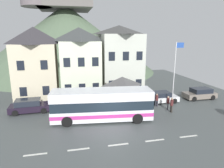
{
  "coord_description": "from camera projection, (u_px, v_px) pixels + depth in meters",
  "views": [
    {
      "loc": [
        -3.43,
        -15.32,
        8.03
      ],
      "look_at": [
        1.26,
        5.78,
        2.87
      ],
      "focal_mm": 31.82,
      "sensor_mm": 36.0,
      "label": 1
    }
  ],
  "objects": [
    {
      "name": "pedestrian_00",
      "position": [
        172.0,
        104.0,
        21.43
      ],
      "size": [
        0.34,
        0.35,
        1.65
      ],
      "color": "#38332D",
      "rests_on": "ground_plane"
    },
    {
      "name": "townhouse_00",
      "position": [
        36.0,
        64.0,
        25.61
      ],
      "size": [
        5.14,
        5.51,
        9.26
      ],
      "color": "beige",
      "rests_on": "ground_plane"
    },
    {
      "name": "parked_car_03",
      "position": [
        200.0,
        94.0,
        26.29
      ],
      "size": [
        4.18,
        2.0,
        1.42
      ],
      "rotation": [
        0.0,
        0.0,
        3.15
      ],
      "color": "slate",
      "rests_on": "ground_plane"
    },
    {
      "name": "hilltop_castle",
      "position": [
        66.0,
        37.0,
        47.27
      ],
      "size": [
        41.65,
        41.65,
        22.55
      ],
      "color": "#566B51",
      "rests_on": "ground_plane"
    },
    {
      "name": "parked_car_01",
      "position": [
        30.0,
        106.0,
        21.6
      ],
      "size": [
        4.35,
        2.09,
        1.43
      ],
      "rotation": [
        0.0,
        0.0,
        0.04
      ],
      "color": "black",
      "rests_on": "ground_plane"
    },
    {
      "name": "townhouse_01",
      "position": [
        80.0,
        63.0,
        26.72
      ],
      "size": [
        5.15,
        5.35,
        9.23
      ],
      "color": "silver",
      "rests_on": "ground_plane"
    },
    {
      "name": "bus_shelter",
      "position": [
        122.0,
        81.0,
        23.54
      ],
      "size": [
        3.6,
        3.6,
        3.44
      ],
      "color": "#473D33",
      "rests_on": "ground_plane"
    },
    {
      "name": "public_bench",
      "position": [
        114.0,
        95.0,
        26.22
      ],
      "size": [
        1.6,
        0.48,
        0.87
      ],
      "color": "brown",
      "rests_on": "ground_plane"
    },
    {
      "name": "ground_plane",
      "position": [
        112.0,
        132.0,
        17.14
      ],
      "size": [
        40.0,
        60.0,
        0.07
      ],
      "color": "#4B5151"
    },
    {
      "name": "townhouse_02",
      "position": [
        119.0,
        60.0,
        28.62
      ],
      "size": [
        5.47,
        6.93,
        9.59
      ],
      "color": "beige",
      "rests_on": "ground_plane"
    },
    {
      "name": "parked_car_02",
      "position": [
        161.0,
        97.0,
        24.86
      ],
      "size": [
        4.11,
        1.96,
        1.33
      ],
      "rotation": [
        0.0,
        0.0,
        0.01
      ],
      "color": "silver",
      "rests_on": "ground_plane"
    },
    {
      "name": "transit_bus",
      "position": [
        102.0,
        105.0,
        19.33
      ],
      "size": [
        9.89,
        3.6,
        3.06
      ],
      "rotation": [
        0.0,
        0.0,
        -0.11
      ],
      "color": "white",
      "rests_on": "ground_plane"
    },
    {
      "name": "flagpole",
      "position": [
        175.0,
        71.0,
        22.04
      ],
      "size": [
        0.95,
        0.1,
        7.5
      ],
      "color": "silver",
      "rests_on": "ground_plane"
    },
    {
      "name": "pedestrian_01",
      "position": [
        142.0,
        101.0,
        22.8
      ],
      "size": [
        0.35,
        0.37,
        1.54
      ],
      "color": "#2D2D38",
      "rests_on": "ground_plane"
    },
    {
      "name": "pedestrian_02",
      "position": [
        157.0,
        99.0,
        23.32
      ],
      "size": [
        0.36,
        0.34,
        1.55
      ],
      "color": "#2D2D38",
      "rests_on": "ground_plane"
    },
    {
      "name": "pedestrian_03",
      "position": [
        168.0,
        102.0,
        22.27
      ],
      "size": [
        0.33,
        0.33,
        1.56
      ],
      "color": "#2D2D38",
      "rests_on": "ground_plane"
    }
  ]
}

